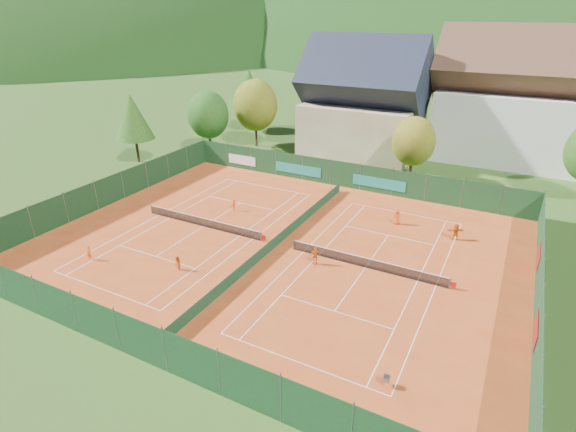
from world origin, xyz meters
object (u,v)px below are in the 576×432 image
at_px(player_right_near, 315,256).
at_px(player_right_far_a, 397,217).
at_px(ball_hopper, 387,378).
at_px(player_left_near, 89,253).
at_px(hotel_block_a, 519,105).
at_px(player_left_mid, 178,263).
at_px(player_right_far_b, 456,232).
at_px(player_left_far, 234,205).
at_px(chalet, 364,106).

height_order(player_right_near, player_right_far_a, player_right_near).
relative_size(ball_hopper, player_right_far_a, 0.52).
xyz_separation_m(player_left_near, player_right_far_a, (20.37, 18.36, 0.14)).
bearing_deg(player_right_near, ball_hopper, -85.62).
xyz_separation_m(player_right_near, player_right_far_a, (3.79, 10.41, -0.00)).
height_order(hotel_block_a, player_left_mid, hotel_block_a).
relative_size(hotel_block_a, player_right_far_b, 13.69).
relative_size(player_left_near, player_left_mid, 1.00).
height_order(player_left_near, player_right_far_a, player_right_far_a).
height_order(hotel_block_a, player_left_near, hotel_block_a).
xyz_separation_m(hotel_block_a, player_left_far, (-23.51, -31.52, -6.77)).
distance_m(chalet, player_left_far, 26.60).
bearing_deg(ball_hopper, hotel_block_a, 86.40).
bearing_deg(player_left_mid, hotel_block_a, 97.45).
relative_size(chalet, player_left_far, 13.32).
relative_size(player_left_mid, player_right_far_b, 0.79).
bearing_deg(player_right_far_a, player_right_near, 44.79).
bearing_deg(chalet, player_right_far_a, -62.30).
height_order(hotel_block_a, player_right_far_a, hotel_block_a).
distance_m(hotel_block_a, player_left_mid, 48.48).
height_order(chalet, player_left_near, chalet).
bearing_deg(player_right_far_a, hotel_block_a, -131.74).
xyz_separation_m(player_left_near, player_left_mid, (7.47, 2.09, 0.00)).
xyz_separation_m(player_left_near, player_right_near, (16.59, 7.95, 0.14)).
distance_m(chalet, player_right_near, 32.71).
bearing_deg(chalet, player_left_mid, -92.93).
relative_size(player_left_far, player_right_far_a, 0.80).
bearing_deg(player_right_far_a, player_left_far, -8.82).
distance_m(hotel_block_a, player_right_far_b, 28.55).
distance_m(hotel_block_a, player_right_far_a, 28.88).
distance_m(ball_hopper, player_right_far_a, 20.96).
bearing_deg(ball_hopper, chalet, 111.21).
bearing_deg(player_left_mid, player_left_near, -131.10).
relative_size(player_left_near, player_right_near, 0.82).
bearing_deg(player_left_mid, ball_hopper, 20.44).
height_order(player_left_near, player_right_near, player_right_near).
bearing_deg(player_left_near, player_right_far_b, 30.32).
height_order(player_left_mid, player_right_near, player_right_near).
xyz_separation_m(hotel_block_a, ball_hopper, (-2.98, -47.30, -6.83)).
xyz_separation_m(ball_hopper, player_left_far, (-20.54, 15.78, 0.05)).
bearing_deg(player_left_mid, chalet, 120.33).
height_order(hotel_block_a, player_right_far_b, hotel_block_a).
bearing_deg(hotel_block_a, ball_hopper, -93.60).
distance_m(player_left_near, player_right_far_b, 31.28).
bearing_deg(ball_hopper, player_left_far, 142.46).
distance_m(chalet, player_left_near, 40.86).
relative_size(hotel_block_a, ball_hopper, 27.00).
distance_m(player_right_far_a, player_right_far_b, 5.51).
xyz_separation_m(player_left_mid, player_left_far, (-2.61, 11.70, -0.02)).
height_order(hotel_block_a, player_right_near, hotel_block_a).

